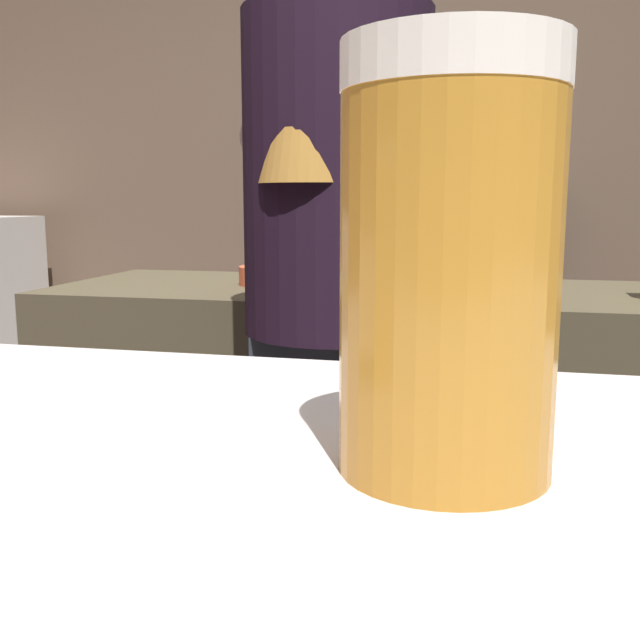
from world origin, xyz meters
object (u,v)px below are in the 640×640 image
bottle_olive_oil (474,160)px  mixing_bowl (273,275)px  chefs_knife (490,292)px  pint_glass_near (449,264)px  bottle_soy (411,155)px  bartender (335,285)px

bottle_olive_oil → mixing_bowl: bearing=-107.9°
mixing_bowl → chefs_knife: bearing=-6.2°
pint_glass_near → bottle_soy: 2.93m
bottle_olive_oil → bartender: bearing=-96.1°
bartender → bottle_soy: bartender is taller
bartender → pint_glass_near: 1.09m
bottle_olive_oil → bottle_soy: bearing=-171.1°
bartender → mixing_bowl: bearing=44.0°
mixing_bowl → bottle_olive_oil: bearing=72.1°
mixing_bowl → pint_glass_near: pint_glass_near is taller
pint_glass_near → bottle_soy: bottle_soy is taller
bartender → bottle_olive_oil: 1.93m
chefs_knife → mixing_bowl: bearing=160.0°
chefs_knife → bottle_olive_oil: size_ratio=1.34×
mixing_bowl → bottle_olive_oil: bottle_olive_oil is taller
bartender → mixing_bowl: bartender is taller
chefs_knife → pint_glass_near: size_ratio=1.58×
pint_glass_near → bottle_soy: size_ratio=0.65×
bartender → mixing_bowl: (-0.26, 0.46, -0.03)m
pint_glass_near → bottle_olive_oil: (-0.06, 2.95, 0.18)m
chefs_knife → bottle_soy: bottle_soy is taller
mixing_bowl → bottle_soy: size_ratio=0.73×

